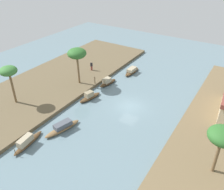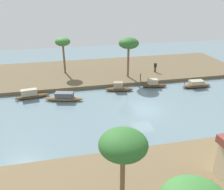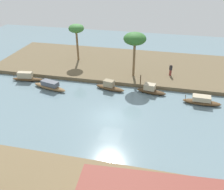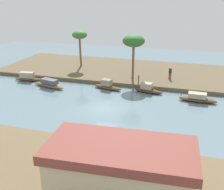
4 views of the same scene
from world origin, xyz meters
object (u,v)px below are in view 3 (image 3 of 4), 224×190
sampan_upstream_small (151,90)px  palm_tree_left_far (76,29)px  sampan_with_tall_canopy (110,87)px  sampan_downstream_large (27,77)px  person_on_near_bank (171,70)px  mooring_post (141,79)px  palm_tree_left_near (135,39)px  sampan_with_red_awning (50,86)px  sampan_open_hull (202,101)px

sampan_upstream_small → palm_tree_left_far: 15.88m
sampan_with_tall_canopy → sampan_downstream_large: sampan_with_tall_canopy is taller
person_on_near_bank → mooring_post: size_ratio=1.41×
sampan_with_tall_canopy → palm_tree_left_far: (7.30, -8.25, 5.12)m
sampan_downstream_large → mooring_post: mooring_post is taller
sampan_downstream_large → sampan_with_tall_canopy: bearing=172.0°
sampan_upstream_small → palm_tree_left_near: size_ratio=0.63×
sampan_upstream_small → sampan_downstream_large: 17.53m
sampan_with_tall_canopy → palm_tree_left_far: 12.15m
palm_tree_left_near → sampan_with_tall_canopy: bearing=58.8°
palm_tree_left_near → sampan_with_red_awning: bearing=29.2°
person_on_near_bank → palm_tree_left_near: 6.98m
palm_tree_left_near → mooring_post: bearing=119.3°
sampan_with_tall_canopy → person_on_near_bank: size_ratio=2.42×
sampan_downstream_large → sampan_open_hull: bearing=169.2°
sampan_upstream_small → palm_tree_left_far: size_ratio=0.67×
sampan_open_hull → palm_tree_left_near: (9.13, -5.38, 5.39)m
person_on_near_bank → palm_tree_left_near: palm_tree_left_near is taller
sampan_open_hull → palm_tree_left_far: bearing=-24.5°
person_on_near_bank → palm_tree_left_near: (5.17, 1.25, 4.52)m
sampan_with_tall_canopy → palm_tree_left_near: size_ratio=0.67×
sampan_open_hull → sampan_upstream_small: bearing=-11.0°
sampan_open_hull → mooring_post: (7.80, -3.02, 0.70)m
sampan_open_hull → mooring_post: 8.39m
sampan_open_hull → mooring_post: bearing=-19.1°
sampan_with_tall_canopy → person_on_near_bank: (-7.70, -5.41, 0.84)m
sampan_open_hull → palm_tree_left_far: palm_tree_left_far is taller
sampan_with_red_awning → mooring_post: (-11.69, -3.42, 0.67)m
sampan_upstream_small → mooring_post: size_ratio=3.23×
mooring_post → sampan_open_hull: bearing=158.9°
sampan_with_red_awning → mooring_post: size_ratio=4.24×
sampan_downstream_large → palm_tree_left_near: size_ratio=0.75×
sampan_open_hull → sampan_downstream_large: bearing=-1.1°
sampan_with_red_awning → mooring_post: bearing=-149.7°
sampan_upstream_small → palm_tree_left_far: palm_tree_left_far is taller
sampan_upstream_small → sampan_open_hull: sampan_upstream_small is taller
sampan_with_tall_canopy → sampan_open_hull: sampan_with_tall_canopy is taller
person_on_near_bank → sampan_open_hull: bearing=179.3°
sampan_open_hull → person_on_near_bank: (3.96, -6.63, 0.87)m
sampan_with_tall_canopy → sampan_open_hull: bearing=-173.9°
sampan_upstream_small → sampan_with_red_awning: 13.38m
sampan_open_hull → sampan_downstream_large: 23.81m
sampan_with_tall_canopy → palm_tree_left_near: 7.25m
sampan_with_red_awning → palm_tree_left_near: size_ratio=0.83×
sampan_upstream_small → person_on_near_bank: size_ratio=2.29×
sampan_with_tall_canopy → sampan_downstream_large: size_ratio=0.89×
sampan_with_tall_canopy → sampan_with_red_awning: bearing=23.7°
sampan_with_tall_canopy → sampan_downstream_large: 12.11m
sampan_downstream_large → mooring_post: size_ratio=3.85×
palm_tree_left_far → sampan_with_tall_canopy: bearing=131.5°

